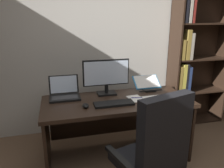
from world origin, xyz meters
The scene contains 12 objects.
wall_back centered at (0.00, 1.98, 1.34)m, with size 5.70×0.12×2.69m, color #B2ADA3.
desk centered at (-0.11, 1.19, 0.53)m, with size 1.64×0.71×0.72m.
bookshelf centered at (1.23, 1.74, 0.97)m, with size 0.87×0.33×2.04m.
office_chair centered at (-0.01, 0.36, 0.45)m, with size 0.69×0.61×1.06m.
monitor centered at (-0.18, 1.34, 0.94)m, with size 0.55×0.16×0.42m.
laptop centered at (-0.67, 1.34, 0.77)m, with size 0.34×0.28×0.24m.
keyboard centered at (-0.18, 0.99, 0.73)m, with size 0.42×0.15×0.02m, color black.
computer_mouse centered at (-0.48, 0.99, 0.74)m, with size 0.06×0.10×0.04m, color black.
reading_stand_with_book centered at (0.36, 1.39, 0.80)m, with size 0.33×0.25×0.16m.
open_binder centered at (0.39, 0.94, 0.73)m, with size 0.46×0.32×0.02m.
notepad centered at (0.10, 1.09, 0.73)m, with size 0.15×0.21×0.01m, color silver.
pen centered at (0.12, 1.09, 0.74)m, with size 0.01×0.01×0.14m, color navy.
Camera 1 is at (-0.73, -1.06, 1.59)m, focal length 34.73 mm.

